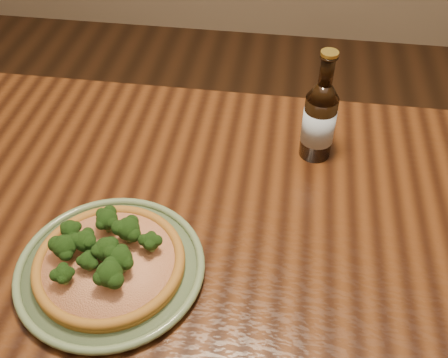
# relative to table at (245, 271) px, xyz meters

# --- Properties ---
(table) EXTENTS (1.60, 0.90, 0.75)m
(table) POSITION_rel_table_xyz_m (0.00, 0.00, 0.00)
(table) COLOR #47240F
(table) RESTS_ON ground
(plate) EXTENTS (0.31, 0.31, 0.02)m
(plate) POSITION_rel_table_xyz_m (-0.22, -0.10, 0.10)
(plate) COLOR #657C56
(plate) RESTS_ON table
(pizza) EXTENTS (0.25, 0.25, 0.07)m
(pizza) POSITION_rel_table_xyz_m (-0.22, -0.10, 0.12)
(pizza) COLOR #A36C24
(pizza) RESTS_ON plate
(beer_bottle) EXTENTS (0.07, 0.07, 0.24)m
(beer_bottle) POSITION_rel_table_xyz_m (0.11, 0.25, 0.18)
(beer_bottle) COLOR black
(beer_bottle) RESTS_ON table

